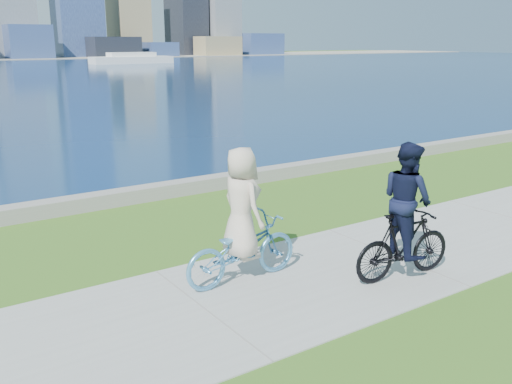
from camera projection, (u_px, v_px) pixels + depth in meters
ground at (205, 310)px, 8.58m from camera, size 320.00×320.00×0.00m
concrete_path at (205, 310)px, 8.57m from camera, size 80.00×3.50×0.02m
seawall at (77, 204)px, 13.49m from camera, size 90.00×0.50×0.35m
ferry_far at (132, 59)px, 96.14m from camera, size 13.72×3.92×1.86m
cyclist_woman at (242, 233)px, 9.38m from camera, size 0.76×2.12×2.27m
cyclist_man at (405, 222)px, 9.47m from camera, size 0.83×1.99×2.34m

